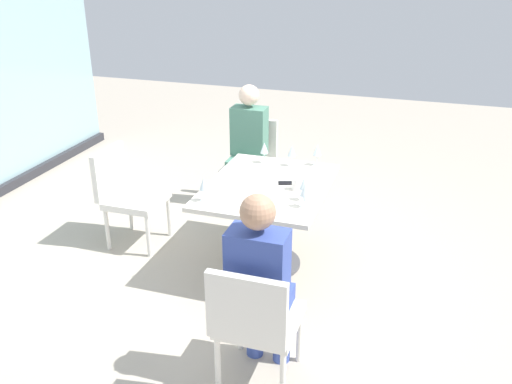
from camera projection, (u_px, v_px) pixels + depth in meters
ground_plane at (267, 263)px, 4.69m from camera, size 12.00×12.00×0.00m
dining_table_main at (268, 205)px, 4.47m from camera, size 1.21×0.94×0.73m
chair_far_right at (251, 158)px, 5.61m from camera, size 0.50×0.46×0.87m
chair_side_end at (255, 319)px, 3.19m from camera, size 0.50×0.46×0.87m
chair_near_window at (126, 191)px, 4.86m from camera, size 0.46×0.51×0.87m
person_far_right at (247, 143)px, 5.43m from camera, size 0.39×0.34×1.26m
person_side_end at (261, 279)px, 3.20m from camera, size 0.39×0.34×1.26m
wine_glass_0 at (317, 151)px, 4.74m from camera, size 0.07×0.07×0.18m
wine_glass_1 at (204, 184)px, 4.06m from camera, size 0.07×0.07×0.18m
wine_glass_2 at (305, 190)px, 3.96m from camera, size 0.07×0.07×0.18m
wine_glass_3 at (264, 148)px, 4.79m from camera, size 0.07×0.07×0.18m
wine_glass_4 at (304, 184)px, 4.07m from camera, size 0.07×0.07×0.18m
wine_glass_5 at (292, 151)px, 4.72m from camera, size 0.07×0.07×0.18m
coffee_cup at (297, 184)px, 4.29m from camera, size 0.08×0.08×0.09m
cell_phone_on_table at (288, 183)px, 4.41m from camera, size 0.11×0.16×0.01m
handbag_0 at (282, 199)px, 5.56m from camera, size 0.34×0.27×0.28m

